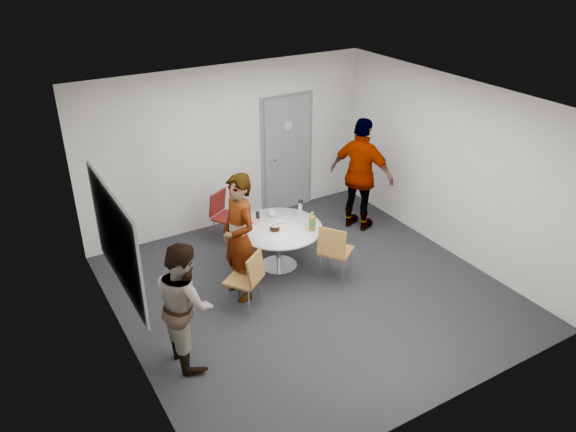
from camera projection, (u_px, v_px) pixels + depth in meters
floor at (309, 291)px, 7.89m from camera, size 5.00×5.00×0.00m
ceiling at (313, 103)px, 6.66m from camera, size 5.00×5.00×0.00m
wall_back at (229, 147)px, 9.19m from camera, size 5.00×0.00×5.00m
wall_left at (119, 256)px, 6.14m from camera, size 0.00×5.00×5.00m
wall_right at (451, 168)px, 8.41m from camera, size 0.00×5.00×5.00m
wall_front at (452, 304)px, 5.36m from camera, size 5.00×0.00×5.00m
door at (287, 154)px, 9.82m from camera, size 1.02×0.17×2.12m
whiteboard at (116, 239)px, 6.27m from camera, size 0.04×1.90×1.25m
table at (280, 232)px, 8.22m from camera, size 1.28×1.28×0.96m
chair_near_left at (248, 276)px, 7.30m from camera, size 0.58×0.59×0.85m
chair_near_right at (334, 248)px, 7.88m from camera, size 0.61×0.60×0.89m
chair_far at (224, 212)px, 8.94m from camera, size 0.57×0.58×0.86m
person_main at (239, 238)px, 7.42m from camera, size 0.47×0.68×1.80m
person_left at (185, 304)px, 6.33m from camera, size 0.59×0.76×1.55m
person_right at (361, 175)px, 9.15m from camera, size 0.91×1.21×1.91m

